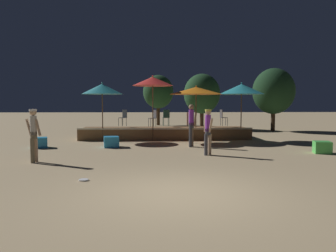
% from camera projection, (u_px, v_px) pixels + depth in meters
% --- Properties ---
extents(ground_plane, '(120.00, 120.00, 0.00)m').
position_uv_depth(ground_plane, '(178.00, 193.00, 6.95)').
color(ground_plane, tan).
extents(wooden_deck, '(8.92, 2.23, 0.64)m').
position_uv_depth(wooden_deck, '(165.00, 133.00, 17.72)').
color(wooden_deck, brown).
rests_on(wooden_deck, ground).
extents(patio_umbrella_0, '(2.05, 2.05, 3.30)m').
position_uv_depth(patio_umbrella_0, '(153.00, 81.00, 16.37)').
color(patio_umbrella_0, brown).
rests_on(patio_umbrella_0, ground).
extents(patio_umbrella_1, '(2.03, 2.03, 2.95)m').
position_uv_depth(patio_umbrella_1, '(102.00, 89.00, 16.33)').
color(patio_umbrella_1, brown).
rests_on(patio_umbrella_1, ground).
extents(patio_umbrella_2, '(2.71, 2.71, 2.81)m').
position_uv_depth(patio_umbrella_2, '(196.00, 91.00, 16.77)').
color(patio_umbrella_2, brown).
rests_on(patio_umbrella_2, ground).
extents(patio_umbrella_3, '(2.29, 2.29, 2.96)m').
position_uv_depth(patio_umbrella_3, '(242.00, 89.00, 16.70)').
color(patio_umbrella_3, brown).
rests_on(patio_umbrella_3, ground).
extents(cube_seat_0, '(0.71, 0.71, 0.44)m').
position_uv_depth(cube_seat_0, '(40.00, 143.00, 13.99)').
color(cube_seat_0, '#2D9EDB').
rests_on(cube_seat_0, ground).
extents(cube_seat_1, '(0.73, 0.73, 0.46)m').
position_uv_depth(cube_seat_1, '(111.00, 142.00, 14.18)').
color(cube_seat_1, '#2D9EDB').
rests_on(cube_seat_1, ground).
extents(cube_seat_2, '(0.72, 0.72, 0.46)m').
position_uv_depth(cube_seat_2, '(322.00, 147.00, 12.47)').
color(cube_seat_2, '#4CC651').
rests_on(cube_seat_2, ground).
extents(person_0, '(0.30, 0.48, 1.69)m').
position_uv_depth(person_0, '(208.00, 129.00, 11.97)').
color(person_0, tan).
rests_on(person_0, ground).
extents(person_1, '(0.46, 0.30, 1.86)m').
position_uv_depth(person_1, '(191.00, 123.00, 14.23)').
color(person_1, '#997051').
rests_on(person_1, ground).
extents(person_2, '(0.56, 0.29, 1.73)m').
position_uv_depth(person_2, '(34.00, 132.00, 10.47)').
color(person_2, '#72664C').
rests_on(person_2, ground).
extents(bistro_chair_0, '(0.40, 0.40, 0.90)m').
position_uv_depth(bistro_chair_0, '(166.00, 116.00, 18.21)').
color(bistro_chair_0, '#1E4C47').
rests_on(bistro_chair_0, wooden_deck).
extents(bistro_chair_1, '(0.48, 0.48, 0.90)m').
position_uv_depth(bistro_chair_1, '(124.00, 116.00, 18.19)').
color(bistro_chair_1, '#2D3338').
rests_on(bistro_chair_1, wooden_deck).
extents(bistro_chair_2, '(0.41, 0.40, 0.90)m').
position_uv_depth(bistro_chair_2, '(223.00, 116.00, 18.25)').
color(bistro_chair_2, '#47474C').
rests_on(bistro_chair_2, wooden_deck).
extents(bistro_chair_3, '(0.45, 0.45, 0.90)m').
position_uv_depth(bistro_chair_3, '(154.00, 116.00, 17.64)').
color(bistro_chair_3, '#47474C').
rests_on(bistro_chair_3, wooden_deck).
extents(frisbee_disc, '(0.24, 0.24, 0.03)m').
position_uv_depth(frisbee_disc, '(84.00, 180.00, 8.09)').
color(frisbee_disc, white).
rests_on(frisbee_disc, ground).
extents(background_tree_0, '(2.68, 2.68, 4.07)m').
position_uv_depth(background_tree_0, '(202.00, 94.00, 24.21)').
color(background_tree_0, '#3D2B1C').
rests_on(background_tree_0, ground).
extents(background_tree_1, '(2.59, 2.59, 4.29)m').
position_uv_depth(background_tree_1, '(158.00, 92.00, 27.91)').
color(background_tree_1, '#3D2B1C').
rests_on(background_tree_1, ground).
extents(background_tree_2, '(2.82, 2.82, 4.27)m').
position_uv_depth(background_tree_2, '(274.00, 91.00, 22.25)').
color(background_tree_2, '#3D2B1C').
rests_on(background_tree_2, ground).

